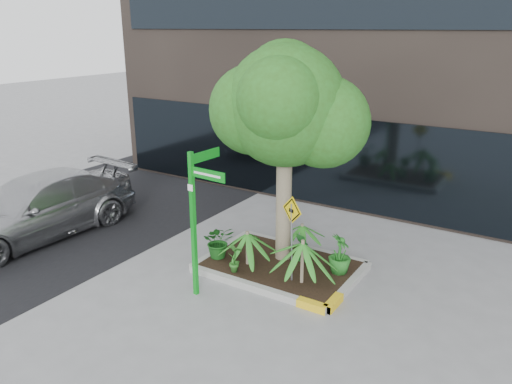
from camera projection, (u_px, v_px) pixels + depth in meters
The scene contains 14 objects.
ground at pixel (266, 273), 10.81m from camera, with size 80.00×80.00×0.00m, color gray.
asphalt_road at pixel (69, 215), 14.08m from camera, with size 7.00×80.00×0.01m, color black.
planter at pixel (281, 266), 10.88m from camera, with size 3.35×2.36×0.15m.
tree at pixel (286, 106), 10.13m from camera, with size 3.23×2.86×4.84m.
palm_front at pixel (303, 243), 9.83m from camera, with size 1.04×1.04×1.16m.
palm_left at pixel (247, 234), 10.67m from camera, with size 0.86×0.86×0.96m.
palm_back at pixel (302, 226), 11.42m from camera, with size 0.71×0.71×0.79m.
parked_car at pixel (36, 208), 12.48m from camera, with size 2.13×5.25×1.52m, color #A5A6AA.
shrub_a at pixel (219, 241), 11.10m from camera, with size 0.69×0.69×0.77m, color #164F16.
shrub_b at pixel (340, 254), 10.39m from camera, with size 0.47×0.47×0.83m, color #216C20.
shrub_c at pixel (235, 257), 10.44m from camera, with size 0.35×0.35×0.66m, color #2A6C21.
shrub_d at pixel (303, 247), 10.90m from camera, with size 0.38×0.38×0.69m, color #1A5C1E.
street_sign_post at pixel (197, 209), 9.41m from camera, with size 0.86×0.87×2.92m.
cattle_sign at pixel (292, 225), 9.78m from camera, with size 0.52×0.23×1.82m.
Camera 1 is at (4.97, -8.34, 5.08)m, focal length 35.00 mm.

